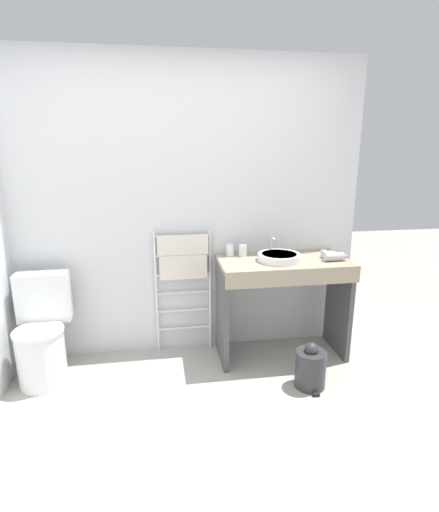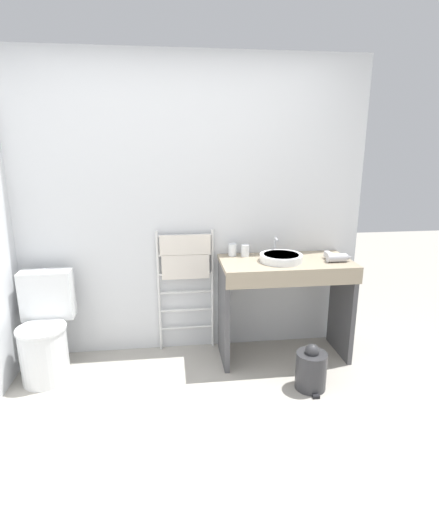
# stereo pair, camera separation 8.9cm
# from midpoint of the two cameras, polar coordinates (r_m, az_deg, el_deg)

# --- Properties ---
(ground_plane) EXTENTS (12.00, 12.00, 0.00)m
(ground_plane) POSITION_cam_midpoint_polar(r_m,az_deg,el_deg) (2.57, -1.18, -28.16)
(ground_plane) COLOR #A8A399
(wall_back) EXTENTS (3.05, 0.12, 2.49)m
(wall_back) POSITION_cam_midpoint_polar(r_m,az_deg,el_deg) (3.43, -3.99, 6.59)
(wall_back) COLOR silver
(wall_back) RESTS_ON ground_plane
(toilet) EXTENTS (0.40, 0.51, 0.83)m
(toilet) POSITION_cam_midpoint_polar(r_m,az_deg,el_deg) (3.44, -22.96, -10.29)
(toilet) COLOR white
(toilet) RESTS_ON ground_plane
(towel_radiator) EXTENTS (0.49, 0.06, 1.09)m
(towel_radiator) POSITION_cam_midpoint_polar(r_m,az_deg,el_deg) (3.42, -4.13, -1.44)
(towel_radiator) COLOR silver
(towel_radiator) RESTS_ON ground_plane
(vanity_counter) EXTENTS (1.08, 0.55, 0.87)m
(vanity_counter) POSITION_cam_midpoint_polar(r_m,az_deg,el_deg) (3.40, 10.10, -5.02)
(vanity_counter) COLOR gray
(vanity_counter) RESTS_ON ground_plane
(sink_basin) EXTENTS (0.35, 0.35, 0.06)m
(sink_basin) POSITION_cam_midpoint_polar(r_m,az_deg,el_deg) (3.29, 9.56, -0.22)
(sink_basin) COLOR white
(sink_basin) RESTS_ON vanity_counter
(faucet) EXTENTS (0.02, 0.10, 0.16)m
(faucet) POSITION_cam_midpoint_polar(r_m,az_deg,el_deg) (3.45, 8.71, 1.72)
(faucet) COLOR silver
(faucet) RESTS_ON vanity_counter
(cup_near_wall) EXTENTS (0.07, 0.07, 0.10)m
(cup_near_wall) POSITION_cam_midpoint_polar(r_m,az_deg,el_deg) (3.41, 2.60, 0.89)
(cup_near_wall) COLOR white
(cup_near_wall) RESTS_ON vanity_counter
(cup_near_edge) EXTENTS (0.07, 0.07, 0.10)m
(cup_near_edge) POSITION_cam_midpoint_polar(r_m,az_deg,el_deg) (3.40, 4.44, 0.79)
(cup_near_edge) COLOR white
(cup_near_edge) RESTS_ON vanity_counter
(hair_dryer) EXTENTS (0.21, 0.17, 0.07)m
(hair_dryer) POSITION_cam_midpoint_polar(r_m,az_deg,el_deg) (3.39, 17.18, -0.17)
(hair_dryer) COLOR #B7B7BC
(hair_dryer) RESTS_ON vanity_counter
(trash_bin) EXTENTS (0.23, 0.26, 0.36)m
(trash_bin) POSITION_cam_midpoint_polar(r_m,az_deg,el_deg) (3.20, 13.75, -15.46)
(trash_bin) COLOR #333335
(trash_bin) RESTS_ON ground_plane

